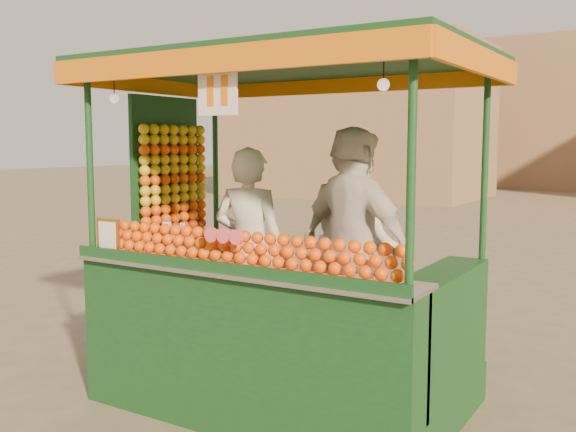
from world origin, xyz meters
The scene contains 6 objects.
ground centered at (0.00, 0.00, 0.00)m, with size 90.00×90.00×0.00m, color brown.
building_left centered at (-9.00, 20.00, 3.00)m, with size 10.00×6.00×6.00m, color #8D6A50.
juice_cart centered at (-0.20, 0.00, 0.92)m, with size 3.10×2.01×2.82m.
vendor_left centered at (-0.60, 0.31, 1.22)m, with size 0.72×0.54×1.78m.
vendor_middle centered at (0.18, 0.80, 1.30)m, with size 1.17×1.20×1.95m.
vendor_right centered at (0.37, 0.40, 1.30)m, with size 1.23×0.79×1.94m.
Camera 1 is at (2.61, -4.28, 2.13)m, focal length 40.27 mm.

